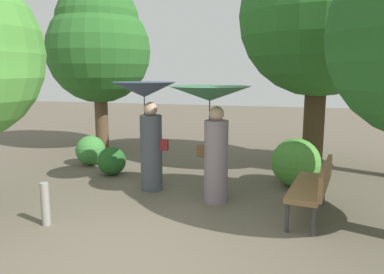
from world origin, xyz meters
name	(u,v)px	position (x,y,z in m)	size (l,w,h in m)	color
ground_plane	(134,249)	(0.00, 0.00, 0.00)	(40.00, 40.00, 0.00)	brown
person_left	(147,114)	(-0.70, 2.31, 1.40)	(1.14, 1.14, 1.97)	#474C56
person_right	(212,117)	(0.56, 1.96, 1.43)	(1.33, 1.33, 1.92)	gray
park_bench	(314,185)	(2.17, 1.62, 0.51)	(0.73, 1.56, 0.83)	#38383D
tree_near_left	(98,42)	(-3.31, 5.46, 2.93)	(2.79, 2.79, 4.54)	brown
tree_near_right	(321,1)	(2.28, 4.41, 3.56)	(3.30, 3.30, 5.48)	#42301E
bush_path_left	(296,162)	(1.92, 3.20, 0.46)	(0.92, 0.92, 0.92)	#4C9338
bush_path_right	(112,161)	(-1.81, 3.04, 0.30)	(0.59, 0.59, 0.59)	#235B23
bush_far_side	(91,150)	(-2.69, 3.72, 0.34)	(0.68, 0.68, 0.68)	#428C3D
path_marker_post	(45,204)	(-1.50, 0.39, 0.31)	(0.12, 0.12, 0.62)	gray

